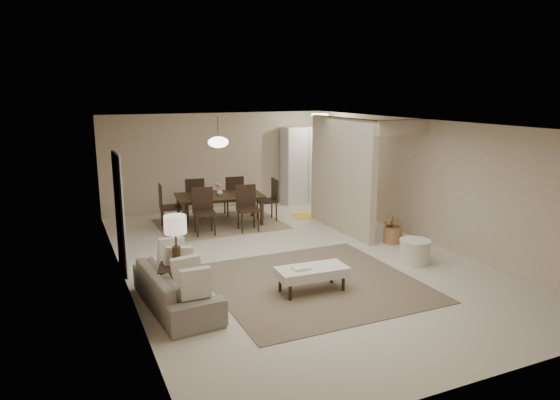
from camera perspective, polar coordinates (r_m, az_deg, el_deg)
name	(u,v)px	position (r m, az deg, el deg)	size (l,w,h in m)	color
floor	(292,257)	(9.41, 1.33, -6.59)	(9.00, 9.00, 0.00)	beige
ceiling	(292,123)	(8.92, 1.41, 8.78)	(9.00, 9.00, 0.00)	white
back_wall	(218,161)	(13.23, -7.07, 4.45)	(6.00, 6.00, 0.00)	tan
left_wall	(121,208)	(8.28, -17.74, -0.85)	(9.00, 9.00, 0.00)	tan
right_wall	(423,180)	(10.70, 16.04, 2.17)	(9.00, 9.00, 0.00)	tan
partition	(341,175)	(11.01, 7.04, 2.84)	(0.15, 2.50, 2.50)	tan
doorway	(119,213)	(8.91, -17.91, -1.46)	(0.04, 0.90, 2.04)	black
pantry_cabinet	(304,165)	(13.81, 2.76, 4.02)	(1.20, 0.55, 2.10)	white
flush_light	(320,115)	(12.81, 4.57, 9.68)	(0.44, 0.44, 0.05)	white
living_rug	(314,282)	(8.25, 3.90, -9.38)	(3.20, 3.20, 0.01)	brown
sofa	(176,288)	(7.43, -11.78, -9.82)	(0.77, 1.97, 0.58)	gray
ottoman_bench	(312,272)	(7.80, 3.66, -8.25)	(1.12, 0.56, 0.39)	beige
side_table	(178,285)	(7.53, -11.58, -9.50)	(0.52, 0.52, 0.57)	black
table_lamp	(175,229)	(7.26, -11.87, -3.27)	(0.32, 0.32, 0.76)	#432F1C
round_pouf	(415,252)	(9.37, 15.14, -5.72)	(0.56, 0.56, 0.43)	beige
wicker_basket	(393,235)	(10.52, 12.74, -3.94)	(0.37, 0.37, 0.32)	brown
dining_rug	(220,224)	(11.77, -6.83, -2.74)	(2.80, 2.10, 0.01)	#8C7956
dining_table	(220,210)	(11.68, -6.87, -1.11)	(1.98, 1.11, 0.70)	black
dining_chairs	(220,203)	(11.65, -6.89, -0.36)	(2.75, 2.11, 1.01)	black
vase	(220,192)	(11.59, -6.92, 0.94)	(0.15, 0.15, 0.15)	silver
yellow_mat	(312,216)	(12.47, 3.72, -1.80)	(0.94, 0.58, 0.01)	yellow
pendant_light	(218,142)	(11.42, -7.07, 6.58)	(0.46, 0.46, 0.71)	#432F1C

